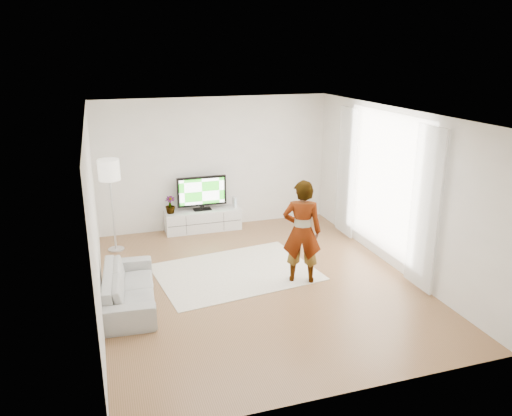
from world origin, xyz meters
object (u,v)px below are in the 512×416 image
object	(u,v)px
rug	(236,272)
media_console	(203,220)
television	(202,192)
player	(302,232)
sofa	(129,287)
floor_lamp	(109,174)

from	to	relation	value
rug	media_console	bearing A→B (deg)	92.41
television	rug	xyz separation A→B (m)	(0.10, -2.31, -0.84)
television	rug	distance (m)	2.46
rug	player	distance (m)	1.45
player	sofa	bearing A→B (deg)	22.33
media_console	sofa	xyz separation A→B (m)	(-1.74, -2.87, 0.05)
media_console	sofa	size ratio (longest dim) A/B	0.86
media_console	sofa	distance (m)	3.36
media_console	player	distance (m)	3.18
media_console	rug	xyz separation A→B (m)	(0.10, -2.28, -0.22)
sofa	media_console	bearing A→B (deg)	-27.24
media_console	sofa	bearing A→B (deg)	-121.29
media_console	sofa	world-z (taller)	sofa
television	rug	world-z (taller)	television
media_console	floor_lamp	world-z (taller)	floor_lamp
media_console	television	world-z (taller)	television
floor_lamp	player	bearing A→B (deg)	-39.14
rug	floor_lamp	xyz separation A→B (m)	(-1.94, 1.71, 1.51)
rug	sofa	bearing A→B (deg)	-162.20
rug	floor_lamp	world-z (taller)	floor_lamp
media_console	rug	world-z (taller)	media_console
floor_lamp	media_console	bearing A→B (deg)	17.11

